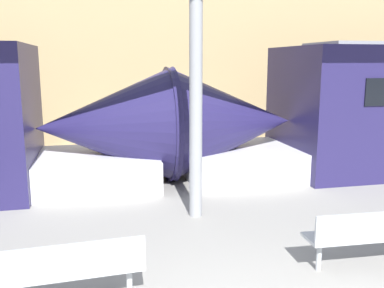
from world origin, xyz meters
The scene contains 4 objects.
station_wall centered at (0.00, 11.38, 2.50)m, with size 56.00×0.20×5.00m, color tan.
bench_near centered at (-1.79, 1.27, 0.51)m, with size 1.64×0.54×0.84m.
bench_far centered at (2.07, 1.41, 0.51)m, with size 1.78×0.51×0.84m.
support_column_near centered at (0.23, 3.89, 1.95)m, with size 0.23×0.23×3.90m, color gray.
Camera 1 is at (-1.44, -3.28, 2.74)m, focal length 40.00 mm.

